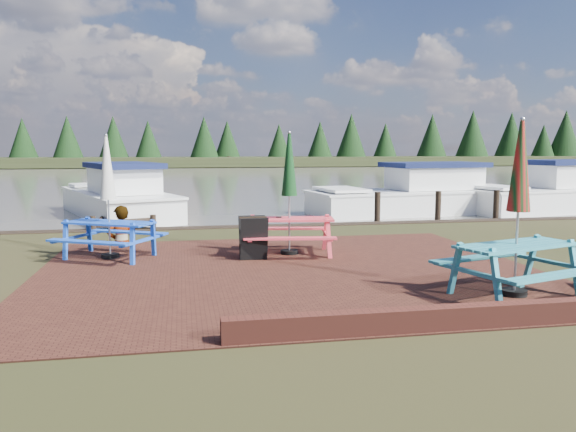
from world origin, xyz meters
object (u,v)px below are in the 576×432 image
at_px(picnic_table_teal, 517,236).
at_px(jetty, 136,209).
at_px(picnic_table_blue, 109,216).
at_px(boat_jetty, 119,199).
at_px(boat_far, 552,195).
at_px(person, 120,206).
at_px(picnic_table_red, 289,213).
at_px(boat_near, 416,197).
at_px(chalkboard, 253,238).

height_order(picnic_table_teal, jetty, picnic_table_teal).
bearing_deg(picnic_table_blue, jetty, 119.46).
relative_size(boat_jetty, boat_far, 1.06).
bearing_deg(boat_jetty, person, -104.31).
distance_m(picnic_table_teal, picnic_table_red, 4.78).
bearing_deg(boat_near, jetty, 79.43).
distance_m(jetty, person, 6.79).
bearing_deg(chalkboard, person, 138.17).
distance_m(picnic_table_teal, chalkboard, 4.98).
bearing_deg(picnic_table_teal, chalkboard, 118.80).
distance_m(chalkboard, person, 3.69).
distance_m(picnic_table_teal, person, 8.61).
height_order(picnic_table_teal, boat_jetty, picnic_table_teal).
distance_m(picnic_table_red, chalkboard, 1.04).
bearing_deg(boat_near, picnic_table_blue, 120.63).
bearing_deg(picnic_table_red, boat_near, 61.03).
height_order(picnic_table_red, jetty, picnic_table_red).
bearing_deg(chalkboard, boat_near, 48.51).
relative_size(chalkboard, boat_jetty, 0.11).
height_order(picnic_table_blue, boat_far, picnic_table_blue).
bearing_deg(boat_far, jetty, 75.12).
distance_m(picnic_table_blue, jetty, 8.43).
height_order(boat_jetty, boat_near, boat_jetty).
relative_size(picnic_table_red, jetty, 0.28).
relative_size(picnic_table_teal, picnic_table_blue, 1.07).
height_order(picnic_table_teal, picnic_table_red, picnic_table_teal).
relative_size(picnic_table_blue, chalkboard, 2.84).
xyz_separation_m(picnic_table_teal, boat_far, (9.01, 11.60, -0.48)).
distance_m(picnic_table_red, picnic_table_blue, 3.67).
height_order(boat_jetty, boat_far, boat_far).
xyz_separation_m(jetty, boat_far, (15.52, -0.99, 0.34)).
height_order(chalkboard, person, person).
height_order(picnic_table_red, chalkboard, picnic_table_red).
bearing_deg(boat_near, person, 114.39).
height_order(picnic_table_red, person, picnic_table_red).
xyz_separation_m(picnic_table_teal, picnic_table_blue, (-6.37, 4.20, -0.06)).
bearing_deg(boat_far, picnic_table_blue, 104.48).
bearing_deg(chalkboard, boat_jetty, 109.19).
bearing_deg(jetty, boat_near, -3.26).
xyz_separation_m(picnic_table_blue, boat_near, (10.03, 7.82, -0.45)).
xyz_separation_m(chalkboard, person, (-2.79, 2.38, 0.45)).
height_order(boat_near, person, person).
relative_size(boat_near, person, 4.41).
bearing_deg(boat_jetty, jetty, -55.51).
bearing_deg(boat_jetty, boat_near, -25.89).
bearing_deg(boat_far, chalkboard, 111.71).
relative_size(picnic_table_teal, boat_far, 0.36).
distance_m(picnic_table_red, person, 4.09).
bearing_deg(boat_far, person, 99.33).
xyz_separation_m(picnic_table_teal, boat_near, (3.66, 12.01, -0.51)).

